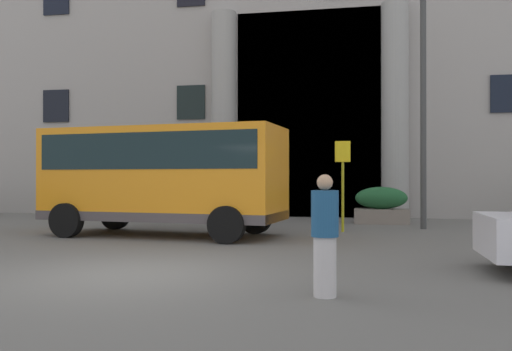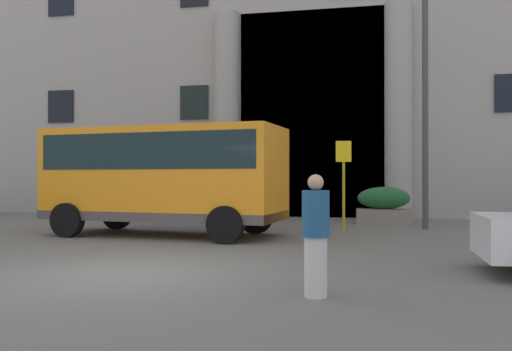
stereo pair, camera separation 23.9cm
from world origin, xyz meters
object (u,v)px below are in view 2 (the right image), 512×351
at_px(orange_minibus, 165,172).
at_px(pedestrian_woman_dark_dress, 316,236).
at_px(bus_stop_sign, 344,176).
at_px(lamppost_plaza_centre, 425,72).
at_px(hedge_planter_far_west, 76,202).
at_px(hedge_planter_entrance_right, 170,204).
at_px(hedge_planter_east, 384,206).

bearing_deg(orange_minibus, pedestrian_woman_dark_dress, -48.11).
relative_size(bus_stop_sign, lamppost_plaza_centre, 0.32).
relative_size(bus_stop_sign, pedestrian_woman_dark_dress, 1.63).
relative_size(orange_minibus, bus_stop_sign, 2.52).
relative_size(hedge_planter_far_west, lamppost_plaza_centre, 0.25).
xyz_separation_m(bus_stop_sign, hedge_planter_far_west, (-10.11, 2.80, -0.98)).
distance_m(hedge_planter_entrance_right, lamppost_plaza_centre, 10.10).
height_order(bus_stop_sign, hedge_planter_far_west, bus_stop_sign).
height_order(orange_minibus, lamppost_plaza_centre, lamppost_plaza_centre).
bearing_deg(lamppost_plaza_centre, orange_minibus, -155.65).
distance_m(hedge_planter_entrance_right, hedge_planter_east, 7.80).
xyz_separation_m(bus_stop_sign, lamppost_plaza_centre, (2.40, 1.34, 3.16)).
height_order(hedge_planter_far_west, lamppost_plaza_centre, lamppost_plaza_centre).
relative_size(hedge_planter_east, hedge_planter_far_west, 0.88).
bearing_deg(hedge_planter_entrance_right, lamppost_plaza_centre, -12.94).
height_order(bus_stop_sign, hedge_planter_east, bus_stop_sign).
bearing_deg(hedge_planter_east, hedge_planter_far_west, -178.92).
bearing_deg(bus_stop_sign, pedestrian_woman_dark_dress, -90.25).
distance_m(hedge_planter_east, lamppost_plaza_centre, 4.66).
bearing_deg(hedge_planter_east, hedge_planter_entrance_right, 177.23).
height_order(hedge_planter_east, pedestrian_woman_dark_dress, pedestrian_woman_dark_dress).
relative_size(hedge_planter_entrance_right, lamppost_plaza_centre, 0.21).
xyz_separation_m(hedge_planter_entrance_right, pedestrian_woman_dark_dress, (6.52, -11.85, 0.21)).
bearing_deg(pedestrian_woman_dark_dress, orange_minibus, -89.87).
relative_size(hedge_planter_entrance_right, hedge_planter_far_west, 0.86).
xyz_separation_m(hedge_planter_far_west, pedestrian_woman_dark_dress, (10.07, -11.26, 0.16)).
distance_m(orange_minibus, lamppost_plaza_centre, 8.39).
relative_size(orange_minibus, hedge_planter_entrance_right, 3.74).
distance_m(orange_minibus, hedge_planter_entrance_right, 5.70).
relative_size(hedge_planter_entrance_right, hedge_planter_east, 0.97).
bearing_deg(orange_minibus, hedge_planter_far_west, 145.51).
relative_size(hedge_planter_east, pedestrian_woman_dark_dress, 1.13).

